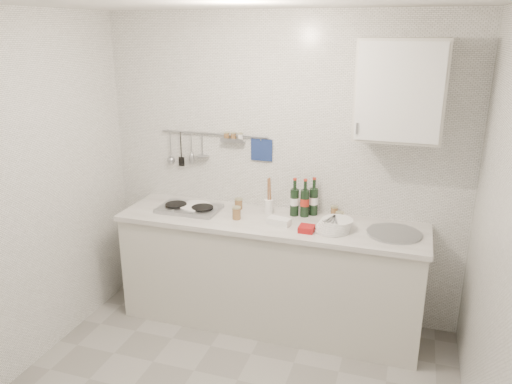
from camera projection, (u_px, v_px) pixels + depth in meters
back_wall at (281, 170)px, 4.11m from camera, size 3.00×0.02×2.50m
wall_left at (5, 205)px, 3.28m from camera, size 0.02×2.80×2.50m
wall_right at (504, 269)px, 2.40m from camera, size 0.02×2.80×2.50m
counter at (270, 275)px, 4.09m from camera, size 2.44×0.64×0.96m
wall_rail at (212, 145)px, 4.20m from camera, size 0.98×0.09×0.34m
wall_cabinet at (400, 90)px, 3.46m from camera, size 0.60×0.38×0.70m
plate_stack_hob at (195, 207)px, 4.15m from camera, size 0.28×0.28×0.04m
plate_stack_sink at (334, 225)px, 3.72m from camera, size 0.28×0.27×0.10m
wine_bottles at (304, 197)px, 3.98m from camera, size 0.22×0.14×0.31m
butter_dish at (279, 221)px, 3.83m from camera, size 0.19×0.12×0.05m
strawberry_punnet at (307, 229)px, 3.70m from camera, size 0.11×0.11×0.05m
utensil_crock at (269, 204)px, 4.07m from camera, size 0.07×0.07×0.31m
jar_a at (239, 204)px, 4.16m from camera, size 0.07×0.07×0.09m
jar_b at (334, 211)px, 4.02m from camera, size 0.06×0.06×0.08m
jar_c at (340, 217)px, 3.90m from camera, size 0.07×0.07×0.07m
jar_d at (236, 213)px, 3.94m from camera, size 0.07×0.07×0.10m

